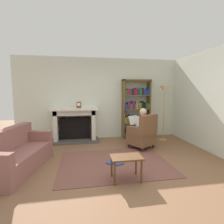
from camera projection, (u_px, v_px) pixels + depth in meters
ground at (117, 169)px, 3.62m from camera, size 14.00×14.00×0.00m
back_wall at (102, 99)px, 5.96m from camera, size 5.60×0.10×2.70m
side_wall_right at (197, 100)px, 5.14m from camera, size 0.10×5.20×2.70m
area_rug at (115, 163)px, 3.92m from camera, size 2.40×1.80×0.01m
fireplace at (75, 123)px, 5.65m from camera, size 1.49×0.64×1.07m
mantel_clock at (79, 105)px, 5.50m from camera, size 0.14×0.14×0.20m
bookshelf at (136, 110)px, 5.99m from camera, size 0.95×0.32×1.99m
armchair_reading at (143, 134)px, 4.89m from camera, size 0.88×0.87×0.97m
seated_reader at (140, 126)px, 4.95m from camera, size 0.55×0.59×1.14m
sofa_floral at (17, 155)px, 3.54m from camera, size 1.08×1.82×0.85m
side_table at (126, 160)px, 3.14m from camera, size 0.56×0.39×0.45m
scattered_books at (115, 162)px, 3.90m from camera, size 0.39×0.33×0.03m
floor_lamp at (164, 94)px, 5.58m from camera, size 0.32×0.32×1.78m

